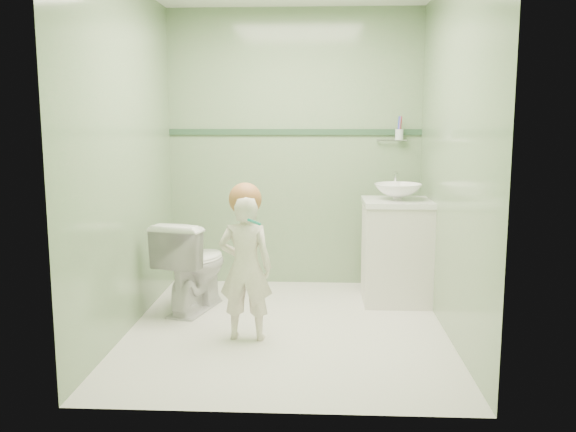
{
  "coord_description": "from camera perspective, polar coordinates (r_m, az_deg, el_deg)",
  "views": [
    {
      "loc": [
        0.22,
        -4.1,
        1.45
      ],
      "look_at": [
        0.0,
        0.15,
        0.78
      ],
      "focal_mm": 37.96,
      "sensor_mm": 36.0,
      "label": 1
    }
  ],
  "objects": [
    {
      "name": "basin",
      "position": [
        4.87,
        10.26,
        2.25
      ],
      "size": [
        0.37,
        0.37,
        0.13
      ],
      "primitive_type": "imported",
      "color": "white",
      "rests_on": "counter"
    },
    {
      "name": "trim_stripe",
      "position": [
        5.34,
        0.6,
        7.88
      ],
      "size": [
        2.2,
        0.02,
        0.05
      ],
      "primitive_type": "cube",
      "color": "#2F5137",
      "rests_on": "room_shell"
    },
    {
      "name": "faucet",
      "position": [
        5.04,
        10.02,
        3.4
      ],
      "size": [
        0.03,
        0.13,
        0.18
      ],
      "color": "silver",
      "rests_on": "counter"
    },
    {
      "name": "toddler",
      "position": [
        4.04,
        -4.0,
        -4.85
      ],
      "size": [
        0.36,
        0.25,
        0.98
      ],
      "primitive_type": "imported",
      "rotation": [
        0.0,
        0.0,
        3.1
      ],
      "color": "beige",
      "rests_on": "ground"
    },
    {
      "name": "ground",
      "position": [
        4.35,
        -0.1,
        -10.51
      ],
      "size": [
        2.5,
        2.5,
        0.0
      ],
      "primitive_type": "plane",
      "color": "white",
      "rests_on": "ground"
    },
    {
      "name": "room_shell",
      "position": [
        4.11,
        -0.11,
        5.46
      ],
      "size": [
        2.5,
        2.54,
        2.4
      ],
      "color": "#7EA575",
      "rests_on": "ground"
    },
    {
      "name": "hair_cap",
      "position": [
        3.98,
        -4.03,
        1.59
      ],
      "size": [
        0.22,
        0.22,
        0.22
      ],
      "primitive_type": "sphere",
      "color": "#A46738",
      "rests_on": "toddler"
    },
    {
      "name": "cup_holder",
      "position": [
        5.32,
        10.3,
        7.53
      ],
      "size": [
        0.26,
        0.07,
        0.21
      ],
      "color": "silver",
      "rests_on": "room_shell"
    },
    {
      "name": "teal_toothbrush",
      "position": [
        3.84,
        -3.27,
        -0.49
      ],
      "size": [
        0.11,
        0.13,
        0.08
      ],
      "color": "#168777",
      "rests_on": "toddler"
    },
    {
      "name": "vanity",
      "position": [
        4.95,
        10.1,
        -3.43
      ],
      "size": [
        0.52,
        0.5,
        0.8
      ],
      "primitive_type": "cube",
      "color": "silver",
      "rests_on": "ground"
    },
    {
      "name": "toilet",
      "position": [
        4.74,
        -8.84,
        -4.54
      ],
      "size": [
        0.56,
        0.77,
        0.71
      ],
      "primitive_type": "imported",
      "rotation": [
        0.0,
        0.0,
        2.88
      ],
      "color": "white",
      "rests_on": "ground"
    },
    {
      "name": "counter",
      "position": [
        4.88,
        10.23,
        1.28
      ],
      "size": [
        0.54,
        0.52,
        0.04
      ],
      "primitive_type": "cube",
      "color": "white",
      "rests_on": "vanity"
    }
  ]
}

